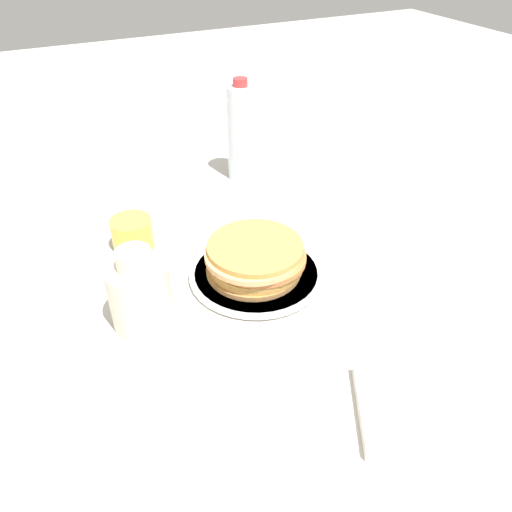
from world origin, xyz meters
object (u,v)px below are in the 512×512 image
object	(u,v)px
cream_jug	(140,295)
water_bottle_near	(241,133)
pancake_stack	(255,258)
plate	(256,273)
juice_glass	(132,234)

from	to	relation	value
cream_jug	water_bottle_near	xyz separation A→B (m)	(0.42, -0.37, 0.05)
water_bottle_near	pancake_stack	bearing A→B (deg)	159.07
plate	juice_glass	xyz separation A→B (m)	(0.19, 0.18, 0.03)
juice_glass	water_bottle_near	world-z (taller)	water_bottle_near
water_bottle_near	juice_glass	bearing A→B (deg)	120.01
plate	juice_glass	bearing A→B (deg)	43.17
pancake_stack	plate	bearing A→B (deg)	-167.83
plate	water_bottle_near	xyz separation A→B (m)	(0.38, -0.15, 0.11)
pancake_stack	water_bottle_near	distance (m)	0.41
water_bottle_near	cream_jug	bearing A→B (deg)	138.55
pancake_stack	water_bottle_near	size ratio (longest dim) A/B	0.77
plate	cream_jug	world-z (taller)	cream_jug
plate	juice_glass	world-z (taller)	juice_glass
pancake_stack	juice_glass	bearing A→B (deg)	43.43
pancake_stack	juice_glass	distance (m)	0.26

